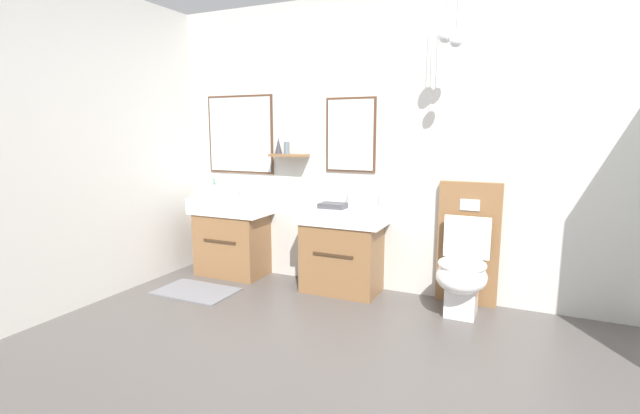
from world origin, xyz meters
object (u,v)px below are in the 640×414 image
(vanity_sink_left, at_px, (233,235))
(folded_hand_towel, at_px, (333,206))
(vanity_sink_right, at_px, (342,247))
(soap_dispenser, at_px, (382,198))
(toothbrush_cup, at_px, (215,189))
(toilet, at_px, (465,264))

(vanity_sink_left, xyz_separation_m, folded_hand_towel, (1.11, -0.12, 0.38))
(vanity_sink_right, distance_m, soap_dispenser, 0.55)
(toothbrush_cup, bearing_deg, vanity_sink_right, -5.60)
(toilet, bearing_deg, vanity_sink_left, 179.51)
(toilet, relative_size, soap_dispenser, 5.95)
(folded_hand_towel, bearing_deg, toilet, 5.46)
(vanity_sink_left, bearing_deg, toilet, -0.49)
(vanity_sink_left, bearing_deg, soap_dispenser, 5.96)
(vanity_sink_right, xyz_separation_m, toothbrush_cup, (-1.45, 0.14, 0.41))
(vanity_sink_left, distance_m, soap_dispenser, 1.53)
(toothbrush_cup, bearing_deg, folded_hand_towel, -10.59)
(vanity_sink_right, distance_m, toilet, 1.03)
(vanity_sink_left, relative_size, vanity_sink_right, 1.00)
(vanity_sink_left, xyz_separation_m, vanity_sink_right, (1.15, 0.00, 0.00))
(vanity_sink_right, xyz_separation_m, soap_dispenser, (0.31, 0.15, 0.43))
(vanity_sink_right, height_order, folded_hand_towel, folded_hand_towel)
(toilet, bearing_deg, vanity_sink_right, 178.96)
(vanity_sink_left, distance_m, toilet, 2.18)
(toilet, height_order, toothbrush_cup, toilet)
(soap_dispenser, xyz_separation_m, folded_hand_towel, (-0.35, -0.27, -0.05))
(vanity_sink_right, bearing_deg, toothbrush_cup, 174.40)
(toilet, bearing_deg, soap_dispenser, 166.74)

